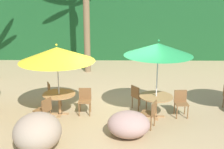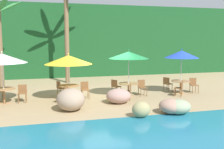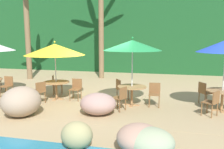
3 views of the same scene
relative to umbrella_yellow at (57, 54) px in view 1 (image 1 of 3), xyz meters
The scene contains 14 objects.
ground_plane 2.84m from the umbrella_yellow, ahead, with size 120.00×120.00×0.00m, color tan.
terrace_deck 2.84m from the umbrella_yellow, ahead, with size 18.00×5.20×0.01m.
foliage_backdrop 9.40m from the umbrella_yellow, 78.10° to the left, with size 28.00×2.40×6.00m.
rock_seawall 3.21m from the umbrella_yellow, 97.57° to the right, with size 17.21×3.49×1.01m.
umbrella_yellow is the anchor object (origin of this frame).
dining_table_yellow 1.47m from the umbrella_yellow, behind, with size 1.10×1.10×0.74m.
chair_yellow_seaward 1.79m from the umbrella_yellow, ahead, with size 0.42×0.43×0.87m.
chair_yellow_inland 1.79m from the umbrella_yellow, 118.19° to the left, with size 0.55×0.55×0.87m.
chair_yellow_left 1.79m from the umbrella_yellow, 112.21° to the right, with size 0.58×0.57×0.87m.
umbrella_green 3.23m from the umbrella_yellow, ahead, with size 2.17×2.17×2.60m.
dining_table_green 3.54m from the umbrella_yellow, ahead, with size 1.10×1.10×0.74m.
chair_green_seaward 4.36m from the umbrella_yellow, ahead, with size 0.43×0.44×0.87m.
chair_green_inland 3.12m from the umbrella_yellow, 10.02° to the left, with size 0.59×0.59×0.87m.
chair_green_left 3.48m from the umbrella_yellow, 18.52° to the right, with size 0.56×0.56×0.87m.
Camera 1 is at (-0.04, -9.18, 4.03)m, focal length 46.18 mm.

